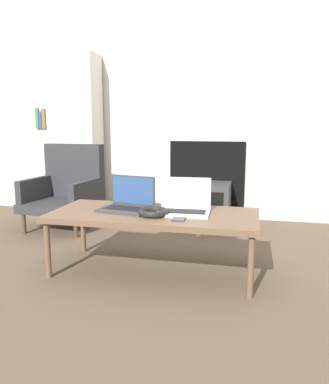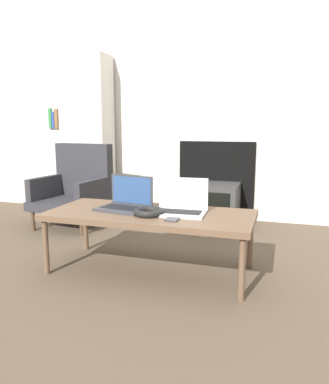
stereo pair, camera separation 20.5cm
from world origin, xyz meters
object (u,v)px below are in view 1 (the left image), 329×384
phone (179,218)px  tv (203,203)px  armchair (67,188)px  laptop_right (184,205)px  laptop_left (128,203)px  headphones (154,212)px

phone → tv: 1.43m
tv → armchair: armchair is taller
laptop_right → tv: laptop_right is taller
laptop_left → laptop_right: bearing=9.9°
laptop_right → armchair: armchair is taller
phone → armchair: armchair is taller
laptop_right → armchair: bearing=143.2°
laptop_right → phone: size_ratio=2.70×
headphones → phone: (0.17, -0.06, -0.02)m
laptop_right → headphones: (-0.17, -0.12, -0.03)m
laptop_right → armchair: size_ratio=0.43×
laptop_left → headphones: bearing=-20.0°
laptop_left → laptop_right: 0.37m
laptop_left → phone: laptop_left is taller
laptop_left → tv: bearing=84.7°
laptop_left → armchair: bearing=145.8°
laptop_right → headphones: 0.21m
armchair → tv: bearing=24.1°
laptop_right → tv: bearing=89.0°
tv → armchair: 1.29m
headphones → tv: bearing=84.4°
phone → tv: phone is taller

